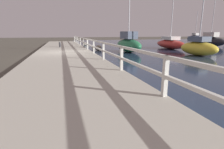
# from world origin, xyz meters

# --- Properties ---
(ground_plane) EXTENTS (120.00, 120.00, 0.00)m
(ground_plane) POSITION_xyz_m (0.00, 0.00, 0.00)
(ground_plane) COLOR #4C473D
(dock_walkway) EXTENTS (4.17, 36.00, 0.35)m
(dock_walkway) POSITION_xyz_m (0.00, 0.00, 0.17)
(dock_walkway) COLOR #B2AD9E
(dock_walkway) RESTS_ON ground
(railing) EXTENTS (0.10, 32.50, 0.93)m
(railing) POSITION_xyz_m (1.98, 0.00, 0.98)
(railing) COLOR silver
(railing) RESTS_ON dock_walkway
(boulder_downstream) EXTENTS (0.41, 0.37, 0.31)m
(boulder_downstream) POSITION_xyz_m (3.25, 5.70, 0.15)
(boulder_downstream) COLOR gray
(boulder_downstream) RESTS_ON ground
(boulder_upstream) EXTENTS (0.68, 0.61, 0.51)m
(boulder_upstream) POSITION_xyz_m (3.45, 4.11, 0.26)
(boulder_upstream) COLOR slate
(boulder_upstream) RESTS_ON ground
(boulder_mid_strip) EXTENTS (0.62, 0.56, 0.46)m
(boulder_mid_strip) POSITION_xyz_m (3.02, 11.50, 0.23)
(boulder_mid_strip) COLOR gray
(boulder_mid_strip) RESTS_ON ground
(mooring_bollard) EXTENTS (0.17, 0.17, 0.53)m
(mooring_bollard) POSITION_xyz_m (-0.30, 4.77, 0.61)
(mooring_bollard) COLOR #333338
(mooring_bollard) RESTS_ON dock_walkway
(sailboat_green) EXTENTS (1.87, 4.09, 7.54)m
(sailboat_green) POSITION_xyz_m (5.80, 1.68, 0.76)
(sailboat_green) COLOR #236B42
(sailboat_green) RESTS_ON water_surface
(sailboat_red) EXTENTS (2.01, 5.60, 5.33)m
(sailboat_red) POSITION_xyz_m (11.62, 3.75, 0.58)
(sailboat_red) COLOR red
(sailboat_red) RESTS_ON water_surface
(sailboat_yellow) EXTENTS (1.94, 3.47, 7.11)m
(sailboat_yellow) POSITION_xyz_m (10.20, -2.14, 0.64)
(sailboat_yellow) COLOR gold
(sailboat_yellow) RESTS_ON water_surface
(sailboat_navy) EXTENTS (1.81, 3.68, 5.64)m
(sailboat_navy) POSITION_xyz_m (24.81, 15.15, 0.72)
(sailboat_navy) COLOR #192347
(sailboat_navy) RESTS_ON water_surface
(sailboat_black) EXTENTS (1.88, 4.23, 6.56)m
(sailboat_black) POSITION_xyz_m (18.56, 5.15, 0.75)
(sailboat_black) COLOR black
(sailboat_black) RESTS_ON water_surface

